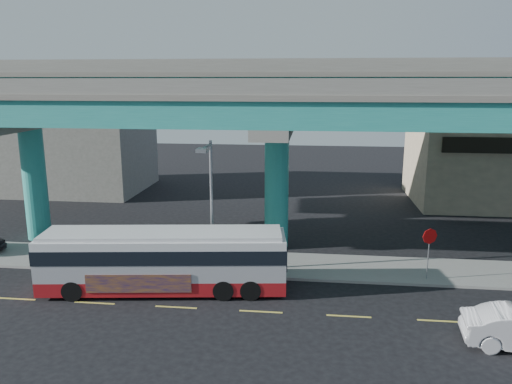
# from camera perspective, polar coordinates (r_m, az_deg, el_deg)

# --- Properties ---
(ground) EXTENTS (120.00, 120.00, 0.00)m
(ground) POSITION_cam_1_polar(r_m,az_deg,el_deg) (23.86, 0.63, -13.21)
(ground) COLOR black
(ground) RESTS_ON ground
(sidewalk) EXTENTS (70.00, 4.00, 0.15)m
(sidewalk) POSITION_cam_1_polar(r_m,az_deg,el_deg) (28.86, 1.78, -8.33)
(sidewalk) COLOR gray
(sidewalk) RESTS_ON ground
(lane_markings) EXTENTS (58.00, 0.12, 0.01)m
(lane_markings) POSITION_cam_1_polar(r_m,az_deg,el_deg) (23.59, 0.55, -13.51)
(lane_markings) COLOR #D8C64C
(lane_markings) RESTS_ON ground
(viaduct) EXTENTS (52.00, 12.40, 11.70)m
(viaduct) POSITION_cam_1_polar(r_m,az_deg,el_deg) (30.56, 2.47, 10.28)
(viaduct) COLOR #217F78
(viaduct) RESTS_ON ground
(building_beige) EXTENTS (14.00, 10.23, 7.00)m
(building_beige) POSITION_cam_1_polar(r_m,az_deg,el_deg) (47.57, 25.93, 3.05)
(building_beige) COLOR tan
(building_beige) RESTS_ON ground
(building_concrete) EXTENTS (12.00, 10.00, 9.00)m
(building_concrete) POSITION_cam_1_polar(r_m,az_deg,el_deg) (50.84, -19.46, 5.28)
(building_concrete) COLOR gray
(building_concrete) RESTS_ON ground
(transit_bus) EXTENTS (12.40, 4.12, 3.13)m
(transit_bus) POSITION_cam_1_polar(r_m,az_deg,el_deg) (25.52, -10.49, -7.48)
(transit_bus) COLOR #A11318
(transit_bus) RESTS_ON ground
(street_lamp) EXTENTS (0.50, 2.38, 7.20)m
(street_lamp) POSITION_cam_1_polar(r_m,az_deg,el_deg) (25.97, -5.38, 0.29)
(street_lamp) COLOR gray
(street_lamp) RESTS_ON sidewalk
(stop_sign) EXTENTS (0.79, 0.33, 2.79)m
(stop_sign) POSITION_cam_1_polar(r_m,az_deg,el_deg) (27.51, 19.20, -5.47)
(stop_sign) COLOR gray
(stop_sign) RESTS_ON sidewalk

